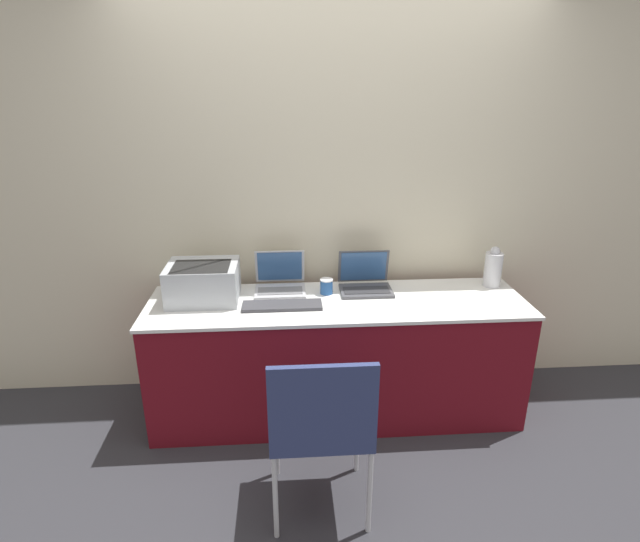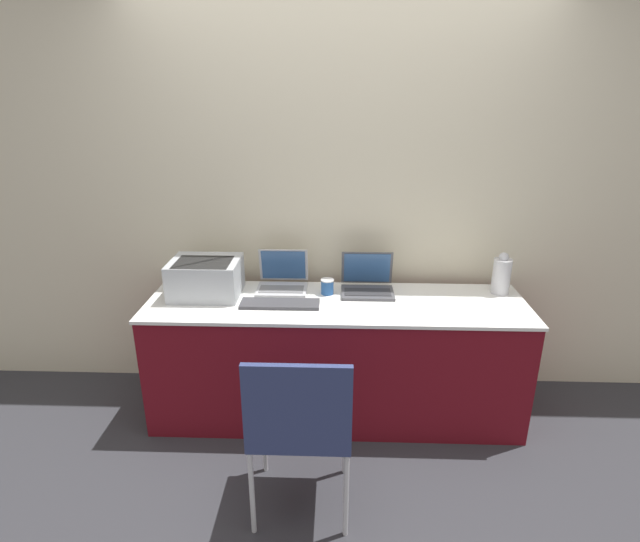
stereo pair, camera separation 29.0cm
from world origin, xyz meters
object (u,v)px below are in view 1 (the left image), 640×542
metal_pitcher (493,268)px  laptop_left (280,282)px  printer (203,281)px  external_keyboard (282,306)px  coffee_cup (326,286)px  laptop_right (365,282)px  chair (321,420)px

metal_pitcher → laptop_left: bearing=179.0°
printer → external_keyboard: bearing=-17.1°
laptop_left → coffee_cup: size_ratio=3.29×
laptop_right → chair: 1.08m
metal_pitcher → chair: (-1.16, -0.99, -0.34)m
laptop_left → metal_pitcher: 1.34m
printer → external_keyboard: size_ratio=0.89×
external_keyboard → laptop_right: bearing=24.1°
external_keyboard → metal_pitcher: 1.35m
external_keyboard → chair: (0.17, -0.75, -0.23)m
external_keyboard → chair: chair is taller
external_keyboard → metal_pitcher: size_ratio=1.76×
external_keyboard → coffee_cup: 0.33m
laptop_left → coffee_cup: (0.28, -0.08, -0.00)m
laptop_left → external_keyboard: bearing=-87.3°
coffee_cup → external_keyboard: bearing=-145.7°
printer → metal_pitcher: bearing=3.0°
laptop_left → coffee_cup: laptop_left is taller
laptop_right → metal_pitcher: size_ratio=1.22×
printer → metal_pitcher: metal_pitcher is taller
laptop_right → external_keyboard: 0.57m
external_keyboard → chair: size_ratio=0.51×
printer → chair: 1.15m
external_keyboard → laptop_left: bearing=92.7°
laptop_left → metal_pitcher: metal_pitcher is taller
coffee_cup → metal_pitcher: bearing=2.8°
coffee_cup → chair: size_ratio=0.10×
external_keyboard → coffee_cup: coffee_cup is taller
chair → coffee_cup: bearing=83.8°
coffee_cup → printer: bearing=-176.7°
metal_pitcher → chair: 1.56m
chair → printer: bearing=125.1°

